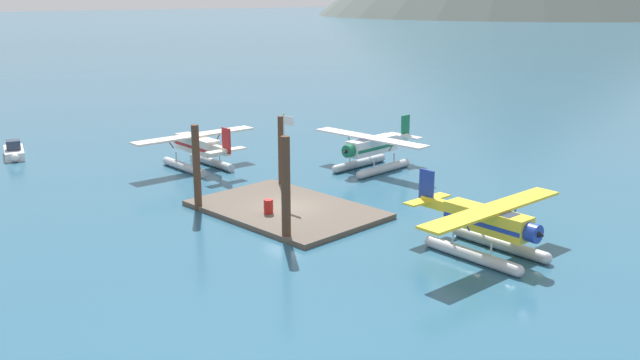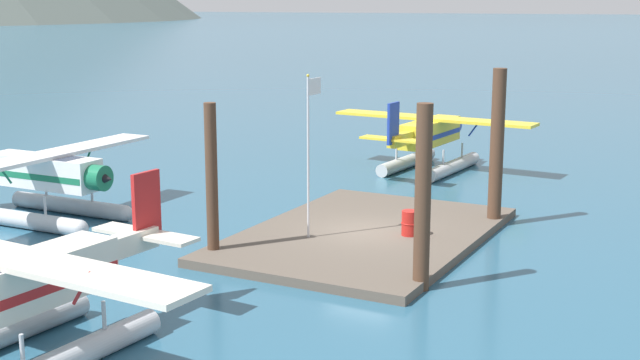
# 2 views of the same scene
# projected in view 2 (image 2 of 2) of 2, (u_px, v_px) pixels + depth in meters

# --- Properties ---
(ground_plane) EXTENTS (1200.00, 1200.00, 0.00)m
(ground_plane) POSITION_uv_depth(u_px,v_px,m) (365.00, 239.00, 30.45)
(ground_plane) COLOR #285670
(dock_platform) EXTENTS (11.63, 7.77, 0.30)m
(dock_platform) POSITION_uv_depth(u_px,v_px,m) (365.00, 235.00, 30.42)
(dock_platform) COLOR brown
(dock_platform) RESTS_ON ground
(piling_near_left) EXTENTS (0.48, 0.48, 5.50)m
(piling_near_left) POSITION_uv_depth(u_px,v_px,m) (423.00, 198.00, 24.55)
(piling_near_left) COLOR #4C3323
(piling_near_left) RESTS_ON ground
(piling_near_right) EXTENTS (0.51, 0.51, 5.93)m
(piling_near_right) POSITION_uv_depth(u_px,v_px,m) (497.00, 148.00, 31.69)
(piling_near_right) COLOR #4C3323
(piling_near_right) RESTS_ON ground
(piling_far_left) EXTENTS (0.39, 0.39, 5.15)m
(piling_far_left) POSITION_uv_depth(u_px,v_px,m) (212.00, 182.00, 27.71)
(piling_far_left) COLOR #4C3323
(piling_far_left) RESTS_ON ground
(flagpole) EXTENTS (0.95, 0.10, 5.64)m
(flagpole) POSITION_uv_depth(u_px,v_px,m) (310.00, 136.00, 28.98)
(flagpole) COLOR silver
(flagpole) RESTS_ON dock_platform
(fuel_drum) EXTENTS (0.62, 0.62, 0.88)m
(fuel_drum) POSITION_uv_depth(u_px,v_px,m) (410.00, 223.00, 29.74)
(fuel_drum) COLOR #AD1E19
(fuel_drum) RESTS_ON dock_platform
(seaplane_yellow_stbd_fwd) EXTENTS (7.97, 10.47, 3.84)m
(seaplane_yellow_stbd_fwd) POSITION_uv_depth(u_px,v_px,m) (430.00, 139.00, 42.53)
(seaplane_yellow_stbd_fwd) COLOR #B7BABF
(seaplane_yellow_stbd_fwd) RESTS_ON ground
(seaplane_white_bow_left) EXTENTS (10.42, 7.98, 3.84)m
(seaplane_white_bow_left) POSITION_uv_depth(u_px,v_px,m) (45.00, 181.00, 32.69)
(seaplane_white_bow_left) COLOR #B7BABF
(seaplane_white_bow_left) RESTS_ON ground
(seaplane_cream_port_fwd) EXTENTS (7.97, 10.47, 3.84)m
(seaplane_cream_port_fwd) POSITION_uv_depth(u_px,v_px,m) (24.00, 298.00, 19.76)
(seaplane_cream_port_fwd) COLOR #B7BABF
(seaplane_cream_port_fwd) RESTS_ON ground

